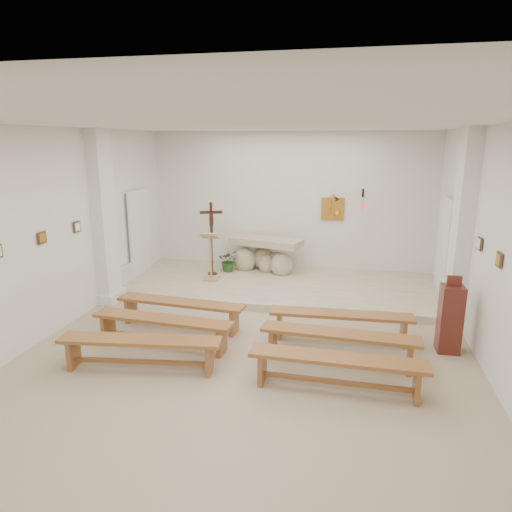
% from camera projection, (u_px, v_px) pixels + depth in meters
% --- Properties ---
extents(ground, '(7.00, 10.00, 0.00)m').
position_uv_depth(ground, '(245.00, 359.00, 7.04)').
color(ground, tan).
rests_on(ground, ground).
extents(wall_left, '(0.02, 10.00, 3.50)m').
position_uv_depth(wall_left, '(32.00, 238.00, 7.30)').
color(wall_left, white).
rests_on(wall_left, ground).
extents(wall_right, '(0.02, 10.00, 3.50)m').
position_uv_depth(wall_right, '(506.00, 261.00, 5.91)').
color(wall_right, white).
rests_on(wall_right, ground).
extents(wall_back, '(7.00, 0.02, 3.50)m').
position_uv_depth(wall_back, '(290.00, 203.00, 11.34)').
color(wall_back, white).
rests_on(wall_back, ground).
extents(ceiling, '(7.00, 10.00, 0.02)m').
position_uv_depth(ceiling, '(243.00, 124.00, 6.18)').
color(ceiling, silver).
rests_on(ceiling, wall_back).
extents(sanctuary_platform, '(6.98, 3.00, 0.15)m').
position_uv_depth(sanctuary_platform, '(280.00, 286.00, 10.34)').
color(sanctuary_platform, beige).
rests_on(sanctuary_platform, ground).
extents(pilaster_left, '(0.26, 0.55, 3.50)m').
position_uv_depth(pilaster_left, '(104.00, 218.00, 9.17)').
color(pilaster_left, white).
rests_on(pilaster_left, ground).
extents(pilaster_right, '(0.26, 0.55, 3.50)m').
position_uv_depth(pilaster_right, '(462.00, 232.00, 7.83)').
color(pilaster_right, white).
rests_on(pilaster_right, ground).
extents(gold_wall_relief, '(0.55, 0.04, 0.55)m').
position_uv_depth(gold_wall_relief, '(333.00, 209.00, 11.13)').
color(gold_wall_relief, gold).
rests_on(gold_wall_relief, wall_back).
extents(sanctuary_lamp, '(0.11, 0.36, 0.44)m').
position_uv_depth(sanctuary_lamp, '(363.00, 205.00, 10.71)').
color(sanctuary_lamp, black).
rests_on(sanctuary_lamp, wall_back).
extents(station_frame_left_mid, '(0.03, 0.20, 0.20)m').
position_uv_depth(station_frame_left_mid, '(42.00, 238.00, 7.49)').
color(station_frame_left_mid, '#45321E').
rests_on(station_frame_left_mid, wall_left).
extents(station_frame_left_rear, '(0.03, 0.20, 0.20)m').
position_uv_depth(station_frame_left_rear, '(77.00, 227.00, 8.44)').
color(station_frame_left_rear, '#45321E').
rests_on(station_frame_left_rear, wall_left).
extents(station_frame_right_mid, '(0.03, 0.20, 0.20)m').
position_uv_depth(station_frame_right_mid, '(499.00, 260.00, 6.11)').
color(station_frame_right_mid, '#45321E').
rests_on(station_frame_right_mid, wall_right).
extents(station_frame_right_rear, '(0.03, 0.20, 0.20)m').
position_uv_depth(station_frame_right_rear, '(480.00, 244.00, 7.06)').
color(station_frame_right_rear, '#45321E').
rests_on(station_frame_right_rear, wall_right).
extents(radiator_left, '(0.10, 0.85, 0.52)m').
position_uv_depth(radiator_left, '(123.00, 278.00, 10.21)').
color(radiator_left, silver).
rests_on(radiator_left, ground).
extents(radiator_right, '(0.10, 0.85, 0.52)m').
position_uv_depth(radiator_right, '(448.00, 300.00, 8.85)').
color(radiator_right, silver).
rests_on(radiator_right, ground).
extents(altar, '(1.85, 1.10, 0.90)m').
position_uv_depth(altar, '(265.00, 257.00, 11.20)').
color(altar, beige).
rests_on(altar, sanctuary_platform).
extents(lectern, '(0.41, 0.35, 1.13)m').
position_uv_depth(lectern, '(210.00, 256.00, 10.39)').
color(lectern, tan).
rests_on(lectern, sanctuary_platform).
extents(crucifix_stand, '(0.51, 0.23, 1.73)m').
position_uv_depth(crucifix_stand, '(212.00, 233.00, 10.72)').
color(crucifix_stand, '#31190F').
rests_on(crucifix_stand, sanctuary_platform).
extents(potted_plant, '(0.58, 0.53, 0.55)m').
position_uv_depth(potted_plant, '(229.00, 260.00, 11.14)').
color(potted_plant, '#254F1F').
rests_on(potted_plant, sanctuary_platform).
extents(donation_pedestal, '(0.35, 0.35, 1.26)m').
position_uv_depth(donation_pedestal, '(450.00, 319.00, 7.17)').
color(donation_pedestal, maroon).
rests_on(donation_pedestal, ground).
extents(bench_left_front, '(2.38, 0.58, 0.50)m').
position_uv_depth(bench_left_front, '(181.00, 307.00, 8.15)').
color(bench_left_front, brown).
rests_on(bench_left_front, ground).
extents(bench_right_front, '(2.37, 0.47, 0.50)m').
position_uv_depth(bench_right_front, '(341.00, 320.00, 7.59)').
color(bench_right_front, brown).
rests_on(bench_right_front, ground).
extents(bench_left_second, '(2.38, 0.55, 0.50)m').
position_uv_depth(bench_left_second, '(162.00, 325.00, 7.38)').
color(bench_left_second, brown).
rests_on(bench_left_second, ground).
extents(bench_right_second, '(2.38, 0.52, 0.50)m').
position_uv_depth(bench_right_second, '(339.00, 340.00, 6.82)').
color(bench_right_second, brown).
rests_on(bench_right_second, ground).
extents(bench_left_third, '(2.39, 0.66, 0.50)m').
position_uv_depth(bench_left_third, '(140.00, 346.00, 6.61)').
color(bench_left_third, brown).
rests_on(bench_left_third, ground).
extents(bench_right_third, '(2.37, 0.43, 0.50)m').
position_uv_depth(bench_right_third, '(337.00, 365.00, 6.05)').
color(bench_right_third, brown).
rests_on(bench_right_third, ground).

